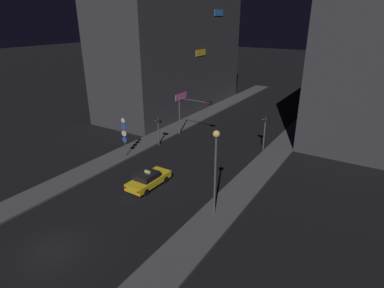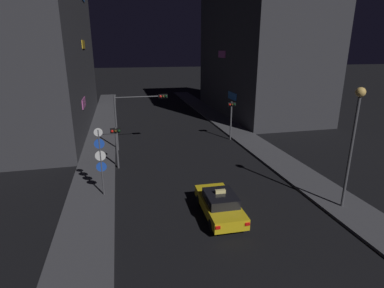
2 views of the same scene
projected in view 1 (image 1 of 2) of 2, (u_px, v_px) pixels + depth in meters
The scene contains 11 objects.
ground_plane at pixel (54, 252), 20.77m from camera, with size 300.00×300.00×0.00m, color black.
sidewalk_left at pixel (189, 121), 46.44m from camera, with size 2.88×60.21×0.17m, color #424247.
sidewalk_right at pixel (288, 140), 39.30m from camera, with size 2.88×60.21×0.17m, color #424247.
building_facade_left at pixel (173, 46), 50.22m from camera, with size 10.14×27.72×20.21m.
building_facade_right at pixel (369, 65), 39.22m from camera, with size 10.55×22.33×17.66m.
taxi at pixel (148, 179), 28.47m from camera, with size 1.90×4.49×1.62m.
traffic_light_overhead at pixel (192, 109), 39.36m from camera, with size 4.74×0.42×5.05m.
traffic_light_left_kerb at pixel (158, 126), 37.24m from camera, with size 0.80×0.42×3.27m.
traffic_light_right_kerb at pixel (265, 127), 35.76m from camera, with size 0.80×0.42×3.89m.
sign_pole_left at pixel (124, 134), 33.84m from camera, with size 0.63×0.10×4.29m.
street_lamp_near_block at pixel (216, 158), 22.72m from camera, with size 0.52×0.52×6.83m.
Camera 1 is at (16.53, -9.31, 14.28)m, focal length 29.63 mm.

